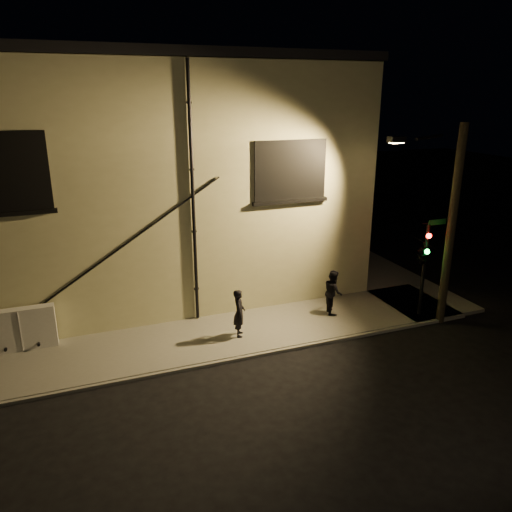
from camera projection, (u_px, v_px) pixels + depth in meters
name	position (u px, v px, depth m)	size (l,w,h in m)	color
ground	(280.00, 351.00, 15.15)	(90.00, 90.00, 0.00)	black
sidewalk	(264.00, 293.00, 19.44)	(21.00, 16.00, 0.12)	#626258
building	(129.00, 170.00, 20.74)	(16.20, 12.23, 8.80)	#C0BE8A
utility_cabinet	(20.00, 329.00, 14.84)	(2.00, 0.34, 1.31)	beige
pedestrian_a	(239.00, 313.00, 15.66)	(0.57, 0.37, 1.55)	black
pedestrian_b	(333.00, 292.00, 17.32)	(0.76, 0.59, 1.56)	black
traffic_signal	(423.00, 254.00, 16.57)	(1.31, 1.98, 3.36)	black
streetlamp_pole	(448.00, 220.00, 16.06)	(2.01, 1.38, 6.63)	black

